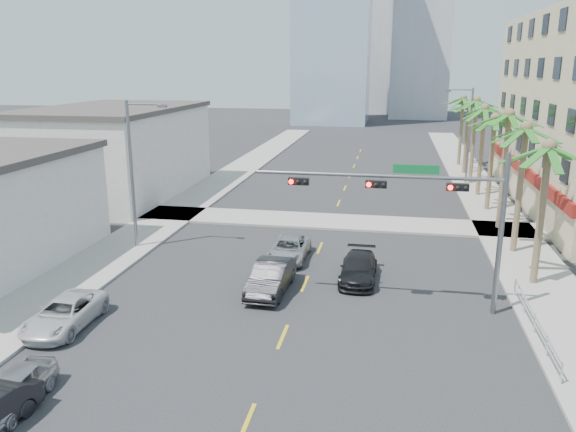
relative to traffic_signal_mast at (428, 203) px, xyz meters
The scene contains 23 objects.
ground 11.06m from the traffic_signal_mast, 126.03° to the right, with size 260.00×260.00×0.00m, color #262628.
sidewalk_right 14.44m from the traffic_signal_mast, 62.71° to the left, with size 4.00×120.00×0.15m, color gray.
sidewalk_left 22.05m from the traffic_signal_mast, 145.89° to the left, with size 4.00×120.00×0.15m, color gray.
sidewalk_cross 15.99m from the traffic_signal_mast, 112.38° to the left, with size 80.00×4.00×0.15m, color gray.
building_left_far 32.30m from the traffic_signal_mast, 141.59° to the left, with size 11.00×18.00×7.20m, color beige.
tower_far_center 118.45m from the traffic_signal_mast, 94.29° to the left, with size 16.00×16.00×42.00m, color #ADADB2.
traffic_signal_mast is the anchor object (origin of this frame).
palm_tree_0 7.37m from the traffic_signal_mast, 34.84° to the left, with size 4.80×4.80×7.80m.
palm_tree_1 11.18m from the traffic_signal_mast, 57.84° to the left, with size 4.80×4.80×8.16m.
palm_tree_2 15.81m from the traffic_signal_mast, 68.07° to the left, with size 4.80×4.80×8.52m.
palm_tree_3 20.59m from the traffic_signal_mast, 73.51° to the left, with size 4.80×4.80×7.80m.
palm_tree_4 25.63m from the traffic_signal_mast, 76.83° to the left, with size 4.80×4.80×8.16m.
palm_tree_5 30.72m from the traffic_signal_mast, 79.05° to the left, with size 4.80×4.80×8.52m.
palm_tree_6 35.78m from the traffic_signal_mast, 80.63° to the left, with size 4.80×4.80×7.80m.
palm_tree_7 40.93m from the traffic_signal_mast, 81.82° to the left, with size 4.80×4.80×8.16m.
streetlight_left 17.84m from the traffic_signal_mast, 160.18° to the left, with size 2.55×0.25×9.00m.
streetlight_right 30.50m from the traffic_signal_mast, 80.16° to the left, with size 2.55×0.25×9.00m.
guardrail 6.59m from the traffic_signal_mast, 23.39° to the right, with size 0.08×8.08×1.00m.
car_parked_near 17.69m from the traffic_signal_mast, 142.48° to the right, with size 1.48×3.69×1.26m, color #B7B7BC.
car_parked_far 16.53m from the traffic_signal_mast, 162.48° to the right, with size 2.11×4.58×1.27m, color silver.
car_lane_left 8.49m from the traffic_signal_mast, behind, with size 1.63×4.67×1.54m, color black.
car_lane_center 10.24m from the traffic_signal_mast, 142.15° to the left, with size 2.09×4.53×1.26m, color silver.
car_lane_right 6.21m from the traffic_signal_mast, 135.14° to the left, with size 1.84×4.53×1.32m, color black.
Camera 1 is at (4.11, -16.91, 10.94)m, focal length 35.00 mm.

